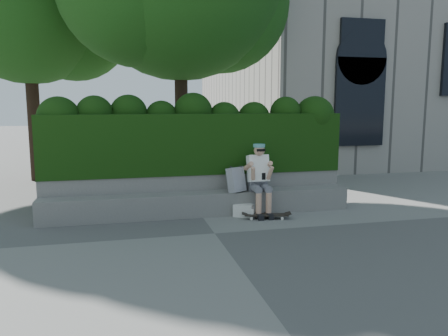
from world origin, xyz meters
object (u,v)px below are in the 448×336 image
object	(u,v)px
person	(259,176)
backpack_ground	(244,210)
skateboard	(266,215)
backpack_plaid	(236,180)

from	to	relation	value
person	backpack_ground	xyz separation A→B (m)	(-0.33, -0.10, -0.63)
skateboard	backpack_plaid	bearing A→B (deg)	149.63
skateboard	backpack_plaid	size ratio (longest dim) A/B	1.76
backpack_plaid	skateboard	bearing A→B (deg)	-73.60
skateboard	backpack_ground	size ratio (longest dim) A/B	2.33
person	skateboard	distance (m)	0.78
skateboard	backpack_plaid	world-z (taller)	backpack_plaid
person	skateboard	xyz separation A→B (m)	(0.04, -0.37, -0.68)
skateboard	backpack_ground	world-z (taller)	backpack_ground
person	backpack_ground	bearing A→B (deg)	-163.07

